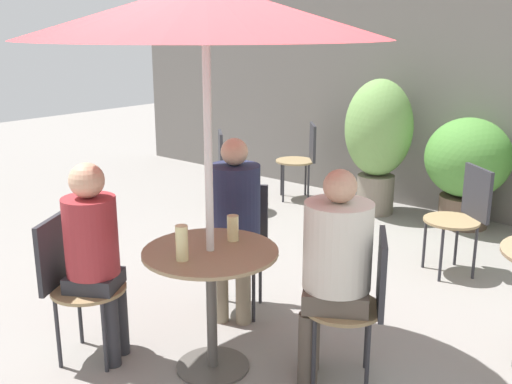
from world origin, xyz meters
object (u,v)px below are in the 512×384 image
object	(u,v)px
beer_glass_0	(233,228)
bistro_chair_5	(304,154)
potted_plant_1	(467,164)
umbrella	(205,11)
beer_glass_1	(182,243)
bistro_chair_2	(72,275)
potted_plant_0	(378,135)
bistro_chair_4	(464,210)
cafe_table_near	(211,280)
seated_person_1	(235,214)
bistro_chair_1	(239,235)
bistro_chair_3	(230,164)
bistro_chair_0	(361,295)
seated_person_0	(334,260)
seated_person_2	(94,245)

from	to	relation	value
beer_glass_0	bistro_chair_5	bearing A→B (deg)	118.25
bistro_chair_5	beer_glass_0	size ratio (longest dim) A/B	5.82
potted_plant_1	umbrella	world-z (taller)	umbrella
potted_plant_1	beer_glass_1	bearing A→B (deg)	-92.48
bistro_chair_2	beer_glass_1	bearing A→B (deg)	-102.79
bistro_chair_2	potted_plant_0	distance (m)	3.76
bistro_chair_4	potted_plant_1	distance (m)	1.26
cafe_table_near	seated_person_1	world-z (taller)	seated_person_1
bistro_chair_1	cafe_table_near	bearing A→B (deg)	-90.00
bistro_chair_3	potted_plant_1	xyz separation A→B (m)	(2.12, 1.12, 0.11)
bistro_chair_0	seated_person_1	size ratio (longest dim) A/B	0.70
seated_person_0	potted_plant_1	world-z (taller)	seated_person_0
bistro_chair_0	beer_glass_0	bearing A→B (deg)	-103.35
cafe_table_near	umbrella	xyz separation A→B (m)	(0.00, -0.00, 1.45)
cafe_table_near	bistro_chair_5	xyz separation A→B (m)	(-1.66, 3.28, -0.03)
seated_person_0	seated_person_1	distance (m)	0.97
bistro_chair_1	beer_glass_0	distance (m)	0.72
seated_person_0	beer_glass_0	xyz separation A→B (m)	(-0.60, -0.14, 0.09)
seated_person_2	beer_glass_0	world-z (taller)	seated_person_2
umbrella	bistro_chair_3	bearing A→B (deg)	129.80
bistro_chair_0	seated_person_1	distance (m)	1.10
bistro_chair_2	seated_person_1	world-z (taller)	seated_person_1
bistro_chair_5	potted_plant_0	bearing A→B (deg)	51.98
bistro_chair_0	seated_person_2	size ratio (longest dim) A/B	0.72
potted_plant_0	seated_person_2	bearing A→B (deg)	-87.53
cafe_table_near	bistro_chair_2	distance (m)	0.84
bistro_chair_5	umbrella	size ratio (longest dim) A/B	0.41
cafe_table_near	seated_person_2	world-z (taller)	seated_person_2
bistro_chair_0	seated_person_1	bearing A→B (deg)	-129.35
bistro_chair_2	umbrella	size ratio (longest dim) A/B	0.41
bistro_chair_5	seated_person_0	xyz separation A→B (m)	(2.25, -2.93, 0.19)
seated_person_0	seated_person_1	bearing A→B (deg)	-135.08
bistro_chair_3	potted_plant_0	bearing A→B (deg)	-97.79
potted_plant_0	umbrella	xyz separation A→B (m)	(0.75, -3.33, 1.17)
bistro_chair_1	potted_plant_0	xyz separation A→B (m)	(-0.33, 2.60, 0.31)
seated_person_1	seated_person_2	bearing A→B (deg)	-135.04
bistro_chair_0	bistro_chair_1	distance (m)	1.19
bistro_chair_4	beer_glass_1	world-z (taller)	beer_glass_1
bistro_chair_3	beer_glass_1	world-z (taller)	beer_glass_1
bistro_chair_0	seated_person_0	distance (m)	0.25
seated_person_2	potted_plant_0	bearing A→B (deg)	-27.63
bistro_chair_5	beer_glass_0	bearing A→B (deg)	-12.96
bistro_chair_3	beer_glass_1	size ratio (longest dim) A/B	4.54
beer_glass_1	potted_plant_1	size ratio (longest dim) A/B	0.18
seated_person_0	potted_plant_1	bearing A→B (deg)	158.01
bistro_chair_2	potted_plant_0	world-z (taller)	potted_plant_0
beer_glass_1	umbrella	world-z (taller)	umbrella
potted_plant_0	cafe_table_near	bearing A→B (deg)	-77.24
bistro_chair_3	bistro_chair_4	world-z (taller)	same
seated_person_0	seated_person_2	world-z (taller)	seated_person_0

